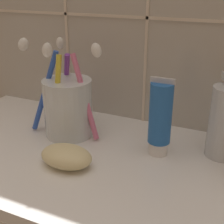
{
  "coord_description": "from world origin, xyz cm",
  "views": [
    {
      "loc": [
        18.91,
        -37.28,
        27.39
      ],
      "look_at": [
        1.11,
        1.87,
        8.95
      ],
      "focal_mm": 50.0,
      "sensor_mm": 36.0,
      "label": 1
    }
  ],
  "objects": [
    {
      "name": "toothpaste_tube",
      "position": [
        7.82,
        4.68,
        8.08
      ],
      "size": [
        3.64,
        3.47,
        12.37
      ],
      "color": "white",
      "rests_on": "sink_counter"
    },
    {
      "name": "toothbrush_cup",
      "position": [
        -8.54,
        4.69,
        7.38
      ],
      "size": [
        15.26,
        11.17,
        16.87
      ],
      "color": "silver",
      "rests_on": "sink_counter"
    },
    {
      "name": "soap_bar",
      "position": [
        -3.41,
        -4.3,
        3.51
      ],
      "size": [
        7.97,
        5.44,
        3.03
      ],
      "primitive_type": "ellipsoid",
      "color": "beige",
      "rests_on": "sink_counter"
    },
    {
      "name": "sink_counter",
      "position": [
        0.0,
        0.0,
        1.0
      ],
      "size": [
        65.06,
        31.73,
        2.0
      ],
      "primitive_type": "cube",
      "color": "white",
      "rests_on": "ground"
    }
  ]
}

